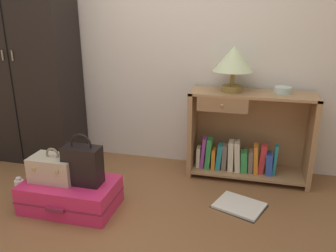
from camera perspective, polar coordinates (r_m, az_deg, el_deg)
ground_plane at (r=2.30m, az=-11.53°, el=-19.71°), size 9.00×9.00×0.00m
back_wall at (r=3.22m, az=-1.20°, el=16.67°), size 6.40×0.10×2.60m
wardrobe at (r=3.52m, az=-23.02°, el=11.33°), size 0.94×0.47×2.10m
bookshelf at (r=3.05m, az=12.92°, el=-2.07°), size 1.04×0.36×0.77m
table_lamp at (r=2.88m, az=10.98°, el=10.77°), size 0.34×0.34×0.38m
bowl at (r=2.96m, az=18.73°, el=5.75°), size 0.14×0.14×0.05m
suitcase_large at (r=2.70m, az=-16.05°, el=-11.04°), size 0.69×0.43×0.22m
train_case at (r=2.67m, az=-18.64°, el=-6.74°), size 0.34×0.22×0.26m
handbag at (r=2.54m, az=-14.15°, el=-6.33°), size 0.27×0.14×0.39m
bottle at (r=2.95m, az=-23.63°, el=-9.73°), size 0.07×0.07×0.19m
open_book_on_floor at (r=2.71m, az=11.90°, el=-12.98°), size 0.44×0.41×0.02m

